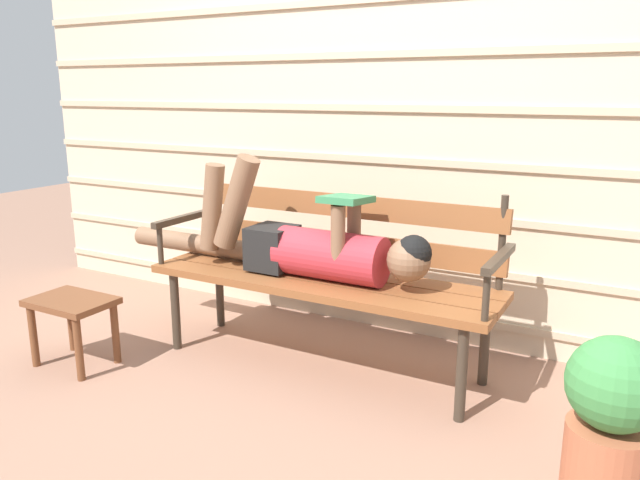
{
  "coord_description": "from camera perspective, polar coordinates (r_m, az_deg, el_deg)",
  "views": [
    {
      "loc": [
        1.32,
        -2.27,
        1.29
      ],
      "look_at": [
        0.0,
        0.13,
        0.62
      ],
      "focal_mm": 34.59,
      "sensor_mm": 36.0,
      "label": 1
    }
  ],
  "objects": [
    {
      "name": "park_bench",
      "position": [
        2.92,
        0.65,
        -2.35
      ],
      "size": [
        1.67,
        0.48,
        0.86
      ],
      "color": "brown",
      "rests_on": "ground"
    },
    {
      "name": "footstool",
      "position": [
        3.16,
        -21.93,
        -6.26
      ],
      "size": [
        0.39,
        0.27,
        0.33
      ],
      "color": "brown",
      "rests_on": "ground"
    },
    {
      "name": "house_siding",
      "position": [
        3.31,
        5.3,
        9.78
      ],
      "size": [
        4.8,
        0.08,
        2.13
      ],
      "color": "beige",
      "rests_on": "ground"
    },
    {
      "name": "reclining_person",
      "position": [
        2.87,
        -1.68,
        -0.37
      ],
      "size": [
        1.71,
        0.26,
        0.56
      ],
      "color": "#B72D38"
    },
    {
      "name": "potted_plant",
      "position": [
        2.12,
        25.28,
        -15.19
      ],
      "size": [
        0.29,
        0.29,
        0.59
      ],
      "color": "#AD5B3D",
      "rests_on": "ground"
    },
    {
      "name": "ground_plane",
      "position": [
        2.93,
        -1.3,
        -12.43
      ],
      "size": [
        12.0,
        12.0,
        0.0
      ],
      "primitive_type": "plane",
      "color": "#936B56"
    }
  ]
}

